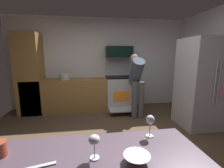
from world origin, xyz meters
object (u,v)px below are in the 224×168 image
Objects in this scene: oven_range at (119,92)px; wine_glass_mid at (150,121)px; wine_glass_near at (94,141)px; person_cook at (137,80)px; microwave at (119,52)px; mixing_bowl_small at (137,158)px; refrigerator at (202,84)px; stock_pot at (65,77)px.

oven_range is 8.44× the size of wine_glass_mid.
wine_glass_near is 0.89× the size of wine_glass_mid.
microwave is at bearing 115.12° from person_cook.
mixing_bowl_small is 0.35m from wine_glass_mid.
refrigerator reaches higher than person_cook.
microwave reaches higher than mixing_bowl_small.
stock_pot reaches higher than mixing_bowl_small.
wine_glass_mid is at bearing -105.19° from person_cook.
wine_glass_mid is (-1.91, -1.83, 0.08)m from refrigerator.
oven_range is at bearing -90.00° from microwave.
microwave is at bearing 83.56° from wine_glass_mid.
oven_range reaches higher than mixing_bowl_small.
refrigerator is 11.71× the size of mixing_bowl_small.
wine_glass_near is at bearing -155.28° from wine_glass_mid.
person_cook reaches higher than mixing_bowl_small.
microwave is 4.58× the size of mixing_bowl_small.
person_cook is 2.65m from wine_glass_mid.
microwave is 1.05m from person_cook.
refrigerator is at bearing 45.10° from mixing_bowl_small.
oven_range is 3.50m from wine_glass_near.
stock_pot is at bearing 161.46° from person_cook.
stock_pot is (-1.51, -0.08, -0.67)m from microwave.
person_cook reaches higher than stock_pot.
person_cook is 2.97m from mixing_bowl_small.
refrigerator is 1.41m from person_cook.
oven_range is 9.49× the size of wine_glass_near.
wine_glass_mid reaches higher than wine_glass_near.
microwave reaches higher than person_cook.
wine_glass_near is at bearing -103.14° from microwave.
person_cook is 8.94× the size of wine_glass_mid.
refrigerator is (1.54, -1.33, 0.44)m from oven_range.
oven_range is 3.23m from wine_glass_mid.
oven_range is 0.94× the size of person_cook.
microwave reaches higher than oven_range.
oven_range is 9.21× the size of mixing_bowl_small.
refrigerator is at bearing -40.83° from oven_range.
oven_range is at bearing 76.51° from wine_glass_near.
mixing_bowl_small is at bearing -107.36° from person_cook.
wine_glass_mid reaches higher than mixing_bowl_small.
oven_range is 1.58m from stock_pot.
oven_range reaches higher than wine_glass_mid.
microwave is at bearing 3.02° from stock_pot.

